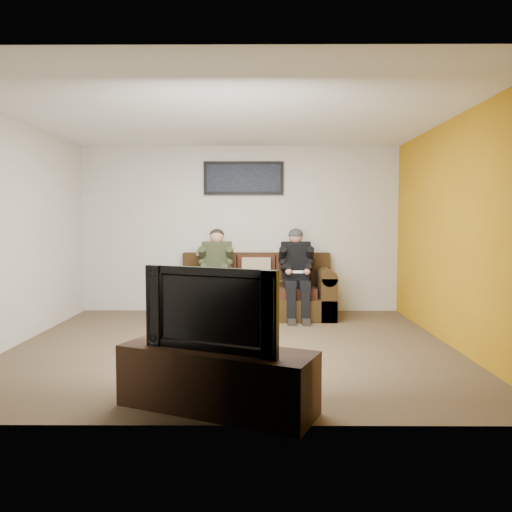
{
  "coord_description": "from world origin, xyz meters",
  "views": [
    {
      "loc": [
        0.3,
        -5.65,
        1.43
      ],
      "look_at": [
        0.25,
        1.2,
        0.95
      ],
      "focal_mm": 35.0,
      "sensor_mm": 36.0,
      "label": 1
    }
  ],
  "objects_px": {
    "person_left": "(216,268)",
    "person_right": "(296,268)",
    "sofa": "(256,292)",
    "framed_poster": "(244,178)",
    "cat": "(258,280)",
    "tv_stand": "(217,379)",
    "television": "(216,307)"
  },
  "relations": [
    {
      "from": "cat",
      "to": "tv_stand",
      "type": "distance_m",
      "value": 3.62
    },
    {
      "from": "sofa",
      "to": "person_right",
      "type": "distance_m",
      "value": 0.73
    },
    {
      "from": "person_right",
      "to": "television",
      "type": "relative_size",
      "value": 1.23
    },
    {
      "from": "person_left",
      "to": "framed_poster",
      "type": "distance_m",
      "value": 1.53
    },
    {
      "from": "cat",
      "to": "television",
      "type": "relative_size",
      "value": 0.61
    },
    {
      "from": "sofa",
      "to": "framed_poster",
      "type": "relative_size",
      "value": 1.83
    },
    {
      "from": "framed_poster",
      "to": "television",
      "type": "xyz_separation_m",
      "value": [
        -0.08,
        -4.17,
        -1.32
      ]
    },
    {
      "from": "sofa",
      "to": "framed_poster",
      "type": "xyz_separation_m",
      "value": [
        -0.2,
        0.38,
        1.75
      ]
    },
    {
      "from": "cat",
      "to": "television",
      "type": "distance_m",
      "value": 3.62
    },
    {
      "from": "person_left",
      "to": "tv_stand",
      "type": "distance_m",
      "value": 3.64
    },
    {
      "from": "framed_poster",
      "to": "television",
      "type": "height_order",
      "value": "framed_poster"
    },
    {
      "from": "sofa",
      "to": "person_right",
      "type": "height_order",
      "value": "person_right"
    },
    {
      "from": "framed_poster",
      "to": "tv_stand",
      "type": "height_order",
      "value": "framed_poster"
    },
    {
      "from": "cat",
      "to": "tv_stand",
      "type": "bearing_deg",
      "value": -94.77
    },
    {
      "from": "sofa",
      "to": "person_right",
      "type": "bearing_deg",
      "value": -17.99
    },
    {
      "from": "sofa",
      "to": "television",
      "type": "relative_size",
      "value": 2.12
    },
    {
      "from": "tv_stand",
      "to": "television",
      "type": "xyz_separation_m",
      "value": [
        0.0,
        0.0,
        0.55
      ]
    },
    {
      "from": "framed_poster",
      "to": "television",
      "type": "bearing_deg",
      "value": -91.08
    },
    {
      "from": "framed_poster",
      "to": "person_left",
      "type": "bearing_deg",
      "value": -124.1
    },
    {
      "from": "person_right",
      "to": "cat",
      "type": "relative_size",
      "value": 2.01
    },
    {
      "from": "sofa",
      "to": "tv_stand",
      "type": "relative_size",
      "value": 1.52
    },
    {
      "from": "person_left",
      "to": "framed_poster",
      "type": "bearing_deg",
      "value": 55.9
    },
    {
      "from": "person_left",
      "to": "cat",
      "type": "distance_m",
      "value": 0.64
    },
    {
      "from": "tv_stand",
      "to": "television",
      "type": "bearing_deg",
      "value": 0.0
    },
    {
      "from": "cat",
      "to": "framed_poster",
      "type": "bearing_deg",
      "value": 111.26
    },
    {
      "from": "television",
      "to": "cat",
      "type": "bearing_deg",
      "value": 108.73
    },
    {
      "from": "person_left",
      "to": "tv_stand",
      "type": "height_order",
      "value": "person_left"
    },
    {
      "from": "cat",
      "to": "sofa",
      "type": "bearing_deg",
      "value": 96.69
    },
    {
      "from": "framed_poster",
      "to": "person_right",
      "type": "bearing_deg",
      "value": -36.08
    },
    {
      "from": "tv_stand",
      "to": "television",
      "type": "relative_size",
      "value": 1.4
    },
    {
      "from": "person_left",
      "to": "person_right",
      "type": "height_order",
      "value": "person_right"
    },
    {
      "from": "framed_poster",
      "to": "cat",
      "type": "bearing_deg",
      "value": -68.74
    }
  ]
}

